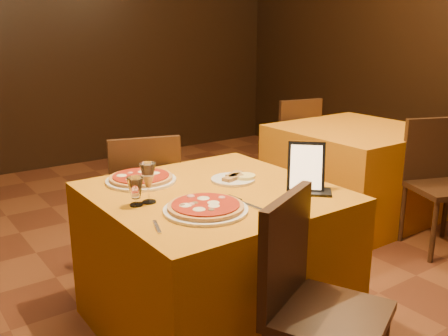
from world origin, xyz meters
TOP-DOWN VIEW (x-y plane):
  - floor at (0.00, 0.00)m, footprint 6.00×7.00m
  - wall_back at (0.00, 3.50)m, footprint 6.00×0.01m
  - main_table at (-0.23, -0.13)m, footprint 1.10×1.10m
  - side_table at (1.60, 0.52)m, footprint 1.10×1.10m
  - chair_main_near at (-0.23, -0.92)m, footprint 0.49×0.49m
  - chair_main_far at (-0.23, 0.67)m, footprint 0.51×0.51m
  - chair_side_near at (1.60, -0.28)m, footprint 0.51×0.51m
  - chair_side_far at (1.60, 1.30)m, footprint 0.43×0.43m
  - pizza_near at (-0.42, -0.36)m, footprint 0.37×0.37m
  - pizza_far at (-0.45, 0.20)m, footprint 0.36×0.36m
  - cutlet_dish at (-0.06, -0.06)m, footprint 0.23×0.23m
  - wine_glass at (-0.57, -0.11)m, footprint 0.07×0.07m
  - water_glass at (-0.63, -0.11)m, footprint 0.08×0.08m
  - tablet at (0.14, -0.39)m, footprint 0.20×0.20m
  - knife at (-0.22, -0.39)m, footprint 0.04×0.25m
  - fork_near at (-0.68, -0.39)m, footprint 0.06×0.14m
  - fork_far at (-0.30, 0.20)m, footprint 0.04×0.14m

SIDE VIEW (x-z plane):
  - floor at x=0.00m, z-range -0.01..0.00m
  - main_table at x=-0.23m, z-range 0.00..0.75m
  - side_table at x=1.60m, z-range 0.00..0.75m
  - chair_main_near at x=-0.23m, z-range 0.00..0.91m
  - chair_main_far at x=-0.23m, z-range 0.00..0.91m
  - chair_side_near at x=1.60m, z-range 0.00..0.91m
  - chair_side_far at x=1.60m, z-range 0.00..0.91m
  - knife at x=-0.22m, z-range 0.75..0.76m
  - fork_near at x=-0.68m, z-range 0.75..0.76m
  - fork_far at x=-0.30m, z-range 0.75..0.76m
  - cutlet_dish at x=-0.06m, z-range 0.75..0.78m
  - pizza_near at x=-0.42m, z-range 0.75..0.78m
  - pizza_far at x=-0.45m, z-range 0.75..0.78m
  - water_glass at x=-0.63m, z-range 0.75..0.88m
  - wine_glass at x=-0.57m, z-range 0.75..0.94m
  - tablet at x=0.14m, z-range 0.75..0.99m
  - wall_back at x=0.00m, z-range 0.00..2.80m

